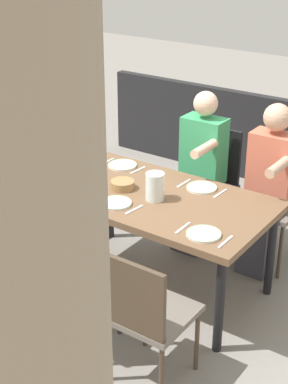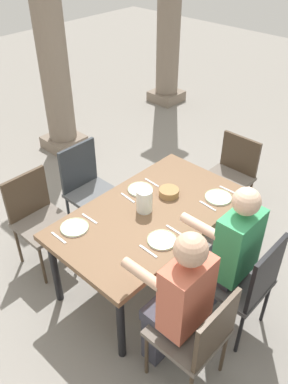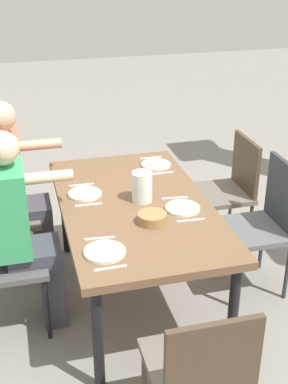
% 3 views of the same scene
% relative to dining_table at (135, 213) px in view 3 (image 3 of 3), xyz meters
% --- Properties ---
extents(ground_plane, '(16.00, 16.00, 0.00)m').
position_rel_dining_table_xyz_m(ground_plane, '(0.00, 0.00, -0.67)').
color(ground_plane, gray).
extents(dining_table, '(1.62, 0.92, 0.74)m').
position_rel_dining_table_xyz_m(dining_table, '(0.00, 0.00, 0.00)').
color(dining_table, brown).
rests_on(dining_table, ground).
extents(chair_west_north, '(0.44, 0.44, 0.89)m').
position_rel_dining_table_xyz_m(chair_west_north, '(-0.52, 0.88, -0.15)').
color(chair_west_north, '#6A6158').
rests_on(chair_west_north, ground).
extents(chair_mid_north, '(0.44, 0.44, 0.93)m').
position_rel_dining_table_xyz_m(chair_mid_north, '(0.07, 0.88, -0.13)').
color(chair_mid_north, '#5B5E61').
rests_on(chair_mid_north, ground).
extents(chair_head_east, '(0.44, 0.44, 0.88)m').
position_rel_dining_table_xyz_m(chair_head_east, '(1.22, 0.00, -0.15)').
color(chair_head_east, '#6A6158').
rests_on(chair_head_east, ground).
extents(diner_woman_green, '(0.35, 0.49, 1.30)m').
position_rel_dining_table_xyz_m(diner_woman_green, '(-0.52, -0.70, 0.03)').
color(diner_woman_green, '#3F3F4C').
rests_on(diner_woman_green, ground).
extents(diner_man_white, '(0.34, 0.49, 1.30)m').
position_rel_dining_table_xyz_m(diner_man_white, '(0.06, -0.70, 0.02)').
color(diner_man_white, '#3F3F4C').
rests_on(diner_man_white, ground).
extents(plate_0, '(0.22, 0.22, 0.02)m').
position_rel_dining_table_xyz_m(plate_0, '(-0.55, 0.29, 0.08)').
color(plate_0, white).
rests_on(plate_0, dining_table).
extents(fork_0, '(0.02, 0.17, 0.01)m').
position_rel_dining_table_xyz_m(fork_0, '(-0.70, 0.29, 0.07)').
color(fork_0, silver).
rests_on(fork_0, dining_table).
extents(spoon_0, '(0.02, 0.17, 0.01)m').
position_rel_dining_table_xyz_m(spoon_0, '(-0.40, 0.29, 0.07)').
color(spoon_0, silver).
rests_on(spoon_0, dining_table).
extents(plate_1, '(0.22, 0.22, 0.02)m').
position_rel_dining_table_xyz_m(plate_1, '(-0.20, -0.29, 0.08)').
color(plate_1, white).
rests_on(plate_1, dining_table).
extents(fork_1, '(0.02, 0.17, 0.01)m').
position_rel_dining_table_xyz_m(fork_1, '(-0.35, -0.29, 0.07)').
color(fork_1, silver).
rests_on(fork_1, dining_table).
extents(spoon_1, '(0.02, 0.17, 0.01)m').
position_rel_dining_table_xyz_m(spoon_1, '(-0.05, -0.29, 0.07)').
color(spoon_1, silver).
rests_on(spoon_1, dining_table).
extents(plate_2, '(0.22, 0.22, 0.02)m').
position_rel_dining_table_xyz_m(plate_2, '(0.15, 0.26, 0.08)').
color(plate_2, white).
rests_on(plate_2, dining_table).
extents(fork_2, '(0.03, 0.17, 0.01)m').
position_rel_dining_table_xyz_m(fork_2, '(0.00, 0.26, 0.07)').
color(fork_2, silver).
rests_on(fork_2, dining_table).
extents(spoon_2, '(0.03, 0.17, 0.01)m').
position_rel_dining_table_xyz_m(spoon_2, '(0.30, 0.26, 0.07)').
color(spoon_2, silver).
rests_on(spoon_2, dining_table).
extents(plate_3, '(0.23, 0.23, 0.02)m').
position_rel_dining_table_xyz_m(plate_3, '(0.52, -0.29, 0.08)').
color(plate_3, white).
rests_on(plate_3, dining_table).
extents(fork_3, '(0.03, 0.17, 0.01)m').
position_rel_dining_table_xyz_m(fork_3, '(0.37, -0.29, 0.07)').
color(fork_3, silver).
rests_on(fork_3, dining_table).
extents(spoon_3, '(0.02, 0.17, 0.01)m').
position_rel_dining_table_xyz_m(spoon_3, '(0.67, -0.29, 0.07)').
color(spoon_3, silver).
rests_on(spoon_3, dining_table).
extents(water_pitcher, '(0.13, 0.13, 0.20)m').
position_rel_dining_table_xyz_m(water_pitcher, '(-0.02, 0.05, 0.16)').
color(water_pitcher, white).
rests_on(water_pitcher, dining_table).
extents(bread_basket, '(0.17, 0.17, 0.06)m').
position_rel_dining_table_xyz_m(bread_basket, '(0.27, 0.04, 0.10)').
color(bread_basket, '#9E7547').
rests_on(bread_basket, dining_table).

